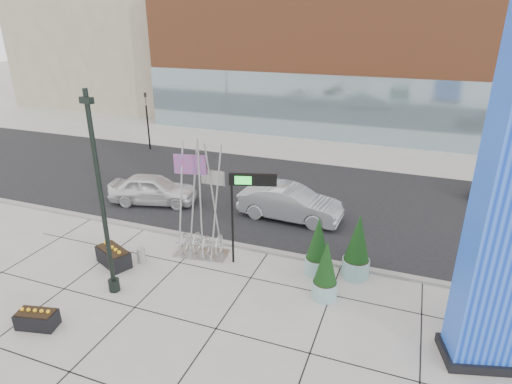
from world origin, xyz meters
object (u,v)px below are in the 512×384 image
(public_art_sculpture, at_px, (201,227))
(overhead_street_sign, at_px, (248,189))
(concrete_bollard, at_px, (141,255))
(car_white_west, at_px, (153,189))
(car_silver_mid, at_px, (290,203))
(lamp_post, at_px, (104,217))

(public_art_sculpture, height_order, overhead_street_sign, public_art_sculpture)
(concrete_bollard, relative_size, car_white_west, 0.14)
(public_art_sculpture, relative_size, concrete_bollard, 7.63)
(public_art_sculpture, distance_m, car_silver_mid, 5.10)
(lamp_post, height_order, public_art_sculpture, lamp_post)
(car_white_west, bearing_deg, lamp_post, -171.23)
(public_art_sculpture, bearing_deg, car_silver_mid, 54.83)
(lamp_post, distance_m, public_art_sculpture, 4.10)
(car_silver_mid, bearing_deg, public_art_sculpture, 154.52)
(public_art_sculpture, bearing_deg, overhead_street_sign, -9.89)
(car_silver_mid, bearing_deg, overhead_street_sign, 178.54)
(car_silver_mid, bearing_deg, concrete_bollard, 146.20)
(public_art_sculpture, distance_m, car_white_west, 6.12)
(concrete_bollard, bearing_deg, lamp_post, -84.64)
(concrete_bollard, bearing_deg, car_white_west, 118.46)
(lamp_post, height_order, concrete_bollard, lamp_post)
(lamp_post, bearing_deg, public_art_sculpture, 62.06)
(lamp_post, bearing_deg, concrete_bollard, 95.36)
(car_white_west, bearing_deg, concrete_bollard, -165.59)
(lamp_post, relative_size, overhead_street_sign, 1.89)
(lamp_post, height_order, car_silver_mid, lamp_post)
(concrete_bollard, relative_size, car_silver_mid, 0.13)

